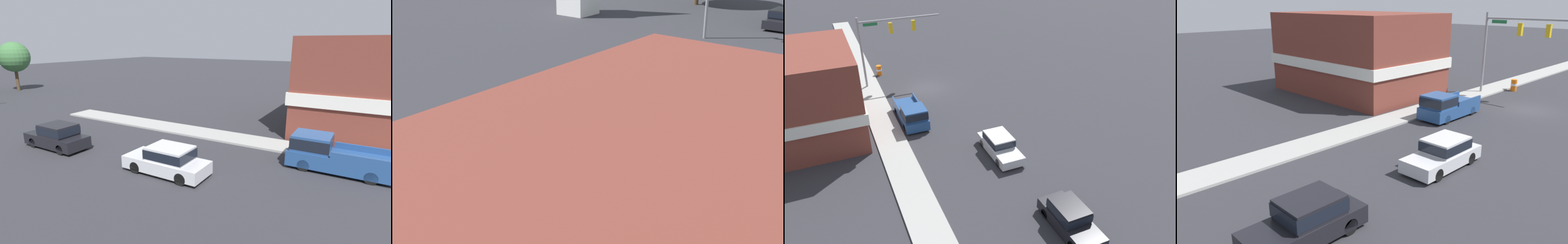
% 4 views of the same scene
% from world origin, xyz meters
% --- Properties ---
extents(ground_plane, '(200.00, 200.00, 0.00)m').
position_xyz_m(ground_plane, '(0.00, 0.00, 0.00)').
color(ground_plane, '#2D2D33').
extents(sidewalk_curb, '(2.40, 60.00, 0.14)m').
position_xyz_m(sidewalk_curb, '(5.70, 0.00, 0.07)').
color(sidewalk_curb, '#9E9E99').
rests_on(sidewalk_curb, ground).
extents(near_signal_assembly, '(8.43, 0.49, 7.39)m').
position_xyz_m(near_signal_assembly, '(3.16, -2.74, 5.40)').
color(near_signal_assembly, gray).
rests_on(near_signal_assembly, ground).
extents(car_lead, '(1.87, 4.70, 1.57)m').
position_xyz_m(car_lead, '(-1.70, 13.95, 0.81)').
color(car_lead, black).
rests_on(car_lead, ground).
extents(car_second_ahead, '(1.84, 4.56, 1.65)m').
position_xyz_m(car_second_ahead, '(-2.02, 22.75, 0.85)').
color(car_second_ahead, black).
rests_on(car_second_ahead, ground).
extents(pickup_truck_parked, '(2.03, 5.28, 1.92)m').
position_xyz_m(pickup_truck_parked, '(3.28, 6.61, 0.94)').
color(pickup_truck_parked, black).
rests_on(pickup_truck_parked, ground).
extents(construction_barrel, '(0.58, 0.58, 1.12)m').
position_xyz_m(construction_barrel, '(3.90, -5.63, 0.57)').
color(construction_barrel, orange).
rests_on(construction_barrel, ground).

